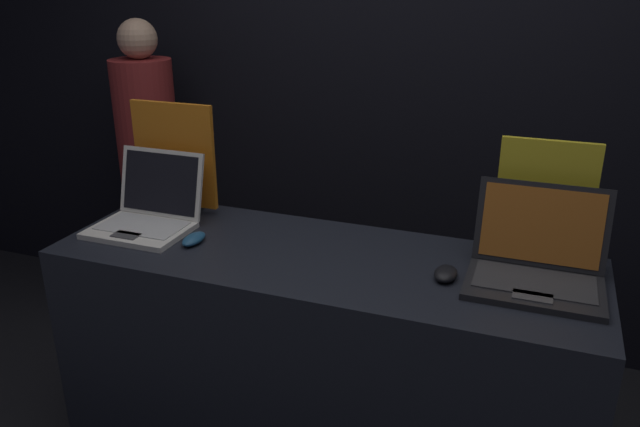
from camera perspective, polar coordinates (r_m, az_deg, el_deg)
The scene contains 9 objects.
wall_back at distance 3.05m, azimuth 8.00°, elevation 13.41°, with size 8.00×0.05×2.80m.
display_counter at distance 2.32m, azimuth 0.07°, elevation -14.19°, with size 1.82×0.61×0.92m.
laptop_front at distance 2.38m, azimuth -15.44°, elevation 0.20°, with size 0.35×0.33×0.27m.
mouse_front at distance 2.22m, azimuth -11.47°, elevation -2.30°, with size 0.06×0.12×0.03m.
promo_stand_front at distance 2.49m, azimuth -13.13°, elevation 4.79°, with size 0.35×0.07×0.43m.
laptop_back at distance 2.00m, azimuth 19.20°, elevation -4.25°, with size 0.40×0.33×0.28m.
mouse_back at distance 1.96m, azimuth 11.43°, elevation -5.40°, with size 0.07×0.11×0.04m.
promo_stand_back at distance 2.14m, azimuth 19.82°, elevation 0.93°, with size 0.30×0.07×0.40m.
person_bystander at distance 3.35m, azimuth -15.20°, elevation 3.64°, with size 0.30×0.30×1.60m.
Camera 1 is at (0.66, -1.47, 1.80)m, focal length 35.00 mm.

